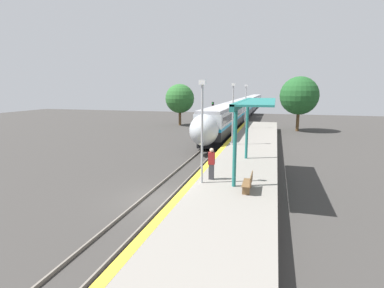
{
  "coord_description": "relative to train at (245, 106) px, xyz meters",
  "views": [
    {
      "loc": [
        6.23,
        -14.91,
        6.19
      ],
      "look_at": [
        0.61,
        5.25,
        2.25
      ],
      "focal_mm": 28.0,
      "sensor_mm": 36.0,
      "label": 1
    }
  ],
  "objects": [
    {
      "name": "train",
      "position": [
        0.0,
        0.0,
        0.0
      ],
      "size": [
        2.78,
        79.45,
        4.0
      ],
      "color": "black",
      "rests_on": "ground_plane"
    },
    {
      "name": "person_waiting",
      "position": [
        2.88,
        -48.35,
        -0.29
      ],
      "size": [
        0.36,
        0.24,
        1.82
      ],
      "color": "#333338",
      "rests_on": "platform_right"
    },
    {
      "name": "railway_signal",
      "position": [
        -1.94,
        -24.65,
        0.35
      ],
      "size": [
        0.28,
        0.28,
        4.32
      ],
      "color": "#59595E",
      "rests_on": "ground_plane"
    },
    {
      "name": "lamppost_far",
      "position": [
        2.5,
        -25.55,
        1.92
      ],
      "size": [
        0.36,
        0.2,
        5.55
      ],
      "color": "#9E9EA3",
      "rests_on": "platform_right"
    },
    {
      "name": "background_tree_right",
      "position": [
        9.39,
        -18.84,
        2.79
      ],
      "size": [
        5.42,
        5.42,
        7.81
      ],
      "color": "brown",
      "rests_on": "ground_plane"
    },
    {
      "name": "rail_right",
      "position": [
        0.72,
        -49.56,
        -2.22
      ],
      "size": [
        0.08,
        90.0,
        0.15
      ],
      "primitive_type": "cube",
      "color": "slate",
      "rests_on": "ground_plane"
    },
    {
      "name": "station_canopy",
      "position": [
        4.85,
        -45.9,
        2.82
      ],
      "size": [
        2.02,
        9.66,
        4.4
      ],
      "color": "#1E6B66",
      "rests_on": "platform_right"
    },
    {
      "name": "lamppost_near",
      "position": [
        2.5,
        -49.1,
        1.92
      ],
      "size": [
        0.36,
        0.2,
        5.55
      ],
      "color": "#9E9EA3",
      "rests_on": "platform_right"
    },
    {
      "name": "background_tree_left",
      "position": [
        -9.12,
        -16.92,
        2.14
      ],
      "size": [
        4.76,
        4.76,
        6.82
      ],
      "color": "brown",
      "rests_on": "ground_plane"
    },
    {
      "name": "lamppost_mid",
      "position": [
        2.5,
        -37.32,
        1.92
      ],
      "size": [
        0.36,
        0.2,
        5.55
      ],
      "color": "#9E9EA3",
      "rests_on": "platform_right"
    },
    {
      "name": "ground_plane",
      "position": [
        0.0,
        -49.56,
        -2.29
      ],
      "size": [
        120.0,
        120.0,
        0.0
      ],
      "primitive_type": "plane",
      "color": "#383533"
    },
    {
      "name": "platform_bench",
      "position": [
        5.11,
        -49.8,
        -0.78
      ],
      "size": [
        0.44,
        1.49,
        0.89
      ],
      "color": "brown",
      "rests_on": "platform_right"
    },
    {
      "name": "rail_left",
      "position": [
        -0.72,
        -49.56,
        -2.22
      ],
      "size": [
        0.08,
        90.0,
        0.15
      ],
      "primitive_type": "cube",
      "color": "slate",
      "rests_on": "ground_plane"
    },
    {
      "name": "platform_right",
      "position": [
        4.14,
        -49.56,
        -1.77
      ],
      "size": [
        4.79,
        64.0,
        1.05
      ],
      "color": "gray",
      "rests_on": "ground_plane"
    }
  ]
}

